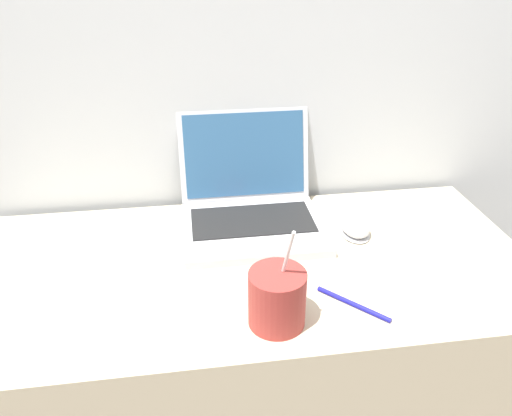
{
  "coord_description": "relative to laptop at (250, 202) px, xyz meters",
  "views": [
    {
      "loc": [
        -0.12,
        -0.57,
        1.35
      ],
      "look_at": [
        0.02,
        0.36,
        0.84
      ],
      "focal_mm": 35.0,
      "sensor_mm": 36.0,
      "label": 1
    }
  ],
  "objects": [
    {
      "name": "desk",
      "position": [
        -0.02,
        -0.17,
        -0.43
      ],
      "size": [
        1.17,
        0.55,
        0.76
      ],
      "color": "beige",
      "rests_on": "ground_plane"
    },
    {
      "name": "pen",
      "position": [
        0.14,
        -0.34,
        -0.05
      ],
      "size": [
        0.11,
        0.11,
        0.01
      ],
      "color": "#191999",
      "rests_on": "desk"
    },
    {
      "name": "computer_mouse",
      "position": [
        0.23,
        -0.09,
        -0.03
      ],
      "size": [
        0.07,
        0.1,
        0.04
      ],
      "color": "#B2B2B7",
      "rests_on": "desk"
    },
    {
      "name": "laptop",
      "position": [
        0.0,
        0.0,
        0.0
      ],
      "size": [
        0.32,
        0.32,
        0.24
      ],
      "color": "silver",
      "rests_on": "desk"
    },
    {
      "name": "drink_cup",
      "position": [
        -0.0,
        -0.36,
        0.0
      ],
      "size": [
        0.1,
        0.1,
        0.2
      ],
      "color": "#9E332D",
      "rests_on": "desk"
    }
  ]
}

